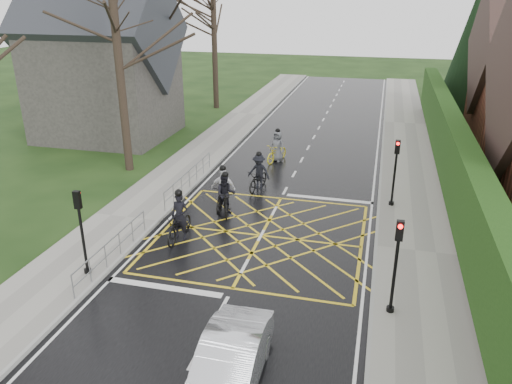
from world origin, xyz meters
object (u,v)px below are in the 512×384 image
at_px(car, 229,365).
at_px(cyclist_front, 223,193).
at_px(cyclist_mid, 259,175).
at_px(cyclist_back, 225,198).
at_px(cyclist_lead, 277,150).
at_px(cyclist_rear, 180,223).

bearing_deg(car, cyclist_front, 107.01).
bearing_deg(car, cyclist_mid, 99.33).
distance_m(cyclist_back, cyclist_lead, 7.76).
bearing_deg(cyclist_front, cyclist_rear, -106.36).
distance_m(cyclist_rear, car, 8.43).
height_order(cyclist_mid, cyclist_lead, cyclist_lead).
xyz_separation_m(cyclist_back, cyclist_lead, (0.68, 7.73, -0.08)).
height_order(cyclist_front, cyclist_lead, cyclist_front).
height_order(cyclist_back, cyclist_front, cyclist_front).
bearing_deg(cyclist_lead, cyclist_back, -75.87).
distance_m(cyclist_mid, car, 13.51).
xyz_separation_m(cyclist_rear, car, (4.30, -7.25, 0.01)).
bearing_deg(cyclist_lead, cyclist_mid, -70.73).
relative_size(cyclist_rear, cyclist_mid, 1.04).
bearing_deg(cyclist_mid, cyclist_lead, 99.91).
relative_size(cyclist_back, cyclist_mid, 0.98).
distance_m(cyclist_lead, car, 17.89).
relative_size(cyclist_mid, cyclist_front, 0.99).
bearing_deg(cyclist_mid, car, -69.26).
relative_size(cyclist_back, cyclist_lead, 0.97).
bearing_deg(cyclist_rear, cyclist_back, 70.50).
height_order(cyclist_back, cyclist_mid, cyclist_back).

